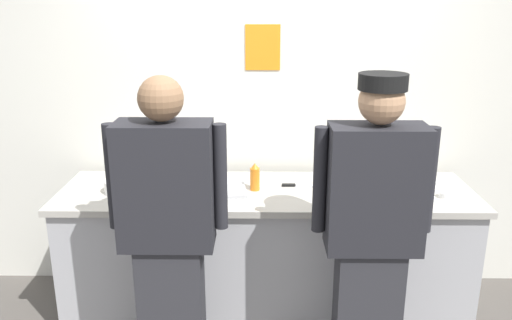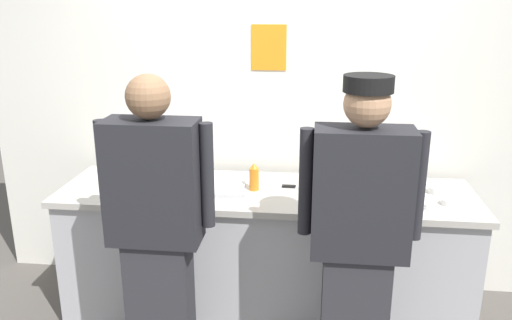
{
  "view_description": "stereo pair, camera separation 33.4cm",
  "coord_description": "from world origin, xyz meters",
  "px_view_note": "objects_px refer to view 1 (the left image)",
  "views": [
    {
      "loc": [
        -0.03,
        -2.76,
        2.06
      ],
      "look_at": [
        -0.07,
        0.44,
        1.08
      ],
      "focal_mm": 36.56,
      "sensor_mm": 36.0,
      "label": 1
    },
    {
      "loc": [
        0.3,
        -2.74,
        2.06
      ],
      "look_at": [
        -0.07,
        0.44,
        1.08
      ],
      "focal_mm": 36.56,
      "sensor_mm": 36.0,
      "label": 2
    }
  ],
  "objects_px": {
    "squeeze_bottle_primary": "(255,177)",
    "chefs_knife": "(299,185)",
    "chef_near_left": "(168,230)",
    "ramekin_red_sauce": "(432,183)",
    "ramekin_green_sauce": "(119,175)",
    "ramekin_orange_sauce": "(446,195)",
    "ramekin_yellow_sauce": "(428,198)",
    "plate_stack_rear": "(148,178)",
    "chef_center": "(372,230)",
    "sheet_tray": "(204,188)",
    "mixing_bowl_steel": "(351,178)",
    "plate_stack_front": "(120,186)"
  },
  "relations": [
    {
      "from": "chef_near_left",
      "to": "ramekin_orange_sauce",
      "type": "distance_m",
      "value": 1.72
    },
    {
      "from": "chef_center",
      "to": "chefs_knife",
      "type": "xyz_separation_m",
      "value": [
        -0.33,
        0.76,
        -0.03
      ]
    },
    {
      "from": "chef_near_left",
      "to": "ramekin_yellow_sauce",
      "type": "xyz_separation_m",
      "value": [
        1.5,
        0.47,
        -0.0
      ]
    },
    {
      "from": "sheet_tray",
      "to": "ramekin_red_sauce",
      "type": "relative_size",
      "value": 4.95
    },
    {
      "from": "mixing_bowl_steel",
      "to": "ramekin_yellow_sauce",
      "type": "bearing_deg",
      "value": -31.82
    },
    {
      "from": "chef_near_left",
      "to": "ramekin_yellow_sauce",
      "type": "distance_m",
      "value": 1.57
    },
    {
      "from": "squeeze_bottle_primary",
      "to": "ramekin_red_sauce",
      "type": "relative_size",
      "value": 1.69
    },
    {
      "from": "ramekin_yellow_sauce",
      "to": "ramekin_orange_sauce",
      "type": "bearing_deg",
      "value": 27.13
    },
    {
      "from": "chef_near_left",
      "to": "sheet_tray",
      "type": "distance_m",
      "value": 0.67
    },
    {
      "from": "chefs_knife",
      "to": "plate_stack_front",
      "type": "bearing_deg",
      "value": -173.82
    },
    {
      "from": "mixing_bowl_steel",
      "to": "squeeze_bottle_primary",
      "type": "relative_size",
      "value": 1.81
    },
    {
      "from": "ramekin_yellow_sauce",
      "to": "mixing_bowl_steel",
      "type": "bearing_deg",
      "value": 148.18
    },
    {
      "from": "ramekin_orange_sauce",
      "to": "squeeze_bottle_primary",
      "type": "bearing_deg",
      "value": 174.07
    },
    {
      "from": "chefs_knife",
      "to": "plate_stack_rear",
      "type": "bearing_deg",
      "value": 175.49
    },
    {
      "from": "chef_near_left",
      "to": "sheet_tray",
      "type": "relative_size",
      "value": 3.24
    },
    {
      "from": "ramekin_green_sauce",
      "to": "ramekin_orange_sauce",
      "type": "relative_size",
      "value": 1.01
    },
    {
      "from": "sheet_tray",
      "to": "ramekin_green_sauce",
      "type": "xyz_separation_m",
      "value": [
        -0.6,
        0.2,
        0.01
      ]
    },
    {
      "from": "chefs_knife",
      "to": "squeeze_bottle_primary",
      "type": "bearing_deg",
      "value": -166.45
    },
    {
      "from": "chef_near_left",
      "to": "squeeze_bottle_primary",
      "type": "height_order",
      "value": "chef_near_left"
    },
    {
      "from": "chef_near_left",
      "to": "chef_center",
      "type": "distance_m",
      "value": 1.06
    },
    {
      "from": "ramekin_green_sauce",
      "to": "ramekin_yellow_sauce",
      "type": "distance_m",
      "value": 2.02
    },
    {
      "from": "mixing_bowl_steel",
      "to": "ramekin_red_sauce",
      "type": "relative_size",
      "value": 3.07
    },
    {
      "from": "mixing_bowl_steel",
      "to": "ramekin_orange_sauce",
      "type": "height_order",
      "value": "mixing_bowl_steel"
    },
    {
      "from": "squeeze_bottle_primary",
      "to": "plate_stack_rear",
      "type": "bearing_deg",
      "value": 168.32
    },
    {
      "from": "plate_stack_front",
      "to": "squeeze_bottle_primary",
      "type": "relative_size",
      "value": 1.1
    },
    {
      "from": "plate_stack_rear",
      "to": "chef_near_left",
      "type": "bearing_deg",
      "value": -71.23
    },
    {
      "from": "ramekin_green_sauce",
      "to": "ramekin_orange_sauce",
      "type": "height_order",
      "value": "ramekin_green_sauce"
    },
    {
      "from": "chef_center",
      "to": "chefs_knife",
      "type": "bearing_deg",
      "value": 113.3
    },
    {
      "from": "plate_stack_rear",
      "to": "mixing_bowl_steel",
      "type": "xyz_separation_m",
      "value": [
        1.35,
        -0.08,
        0.04
      ]
    },
    {
      "from": "ramekin_orange_sauce",
      "to": "ramekin_yellow_sauce",
      "type": "bearing_deg",
      "value": -152.87
    },
    {
      "from": "plate_stack_front",
      "to": "sheet_tray",
      "type": "xyz_separation_m",
      "value": [
        0.52,
        0.05,
        -0.03
      ]
    },
    {
      "from": "ramekin_green_sauce",
      "to": "chefs_knife",
      "type": "height_order",
      "value": "ramekin_green_sauce"
    },
    {
      "from": "plate_stack_rear",
      "to": "ramekin_green_sauce",
      "type": "bearing_deg",
      "value": 166.36
    },
    {
      "from": "squeeze_bottle_primary",
      "to": "chefs_knife",
      "type": "xyz_separation_m",
      "value": [
        0.29,
        0.07,
        -0.08
      ]
    },
    {
      "from": "ramekin_green_sauce",
      "to": "chefs_knife",
      "type": "bearing_deg",
      "value": -6.1
    },
    {
      "from": "plate_stack_front",
      "to": "ramekin_green_sauce",
      "type": "distance_m",
      "value": 0.27
    },
    {
      "from": "mixing_bowl_steel",
      "to": "chefs_knife",
      "type": "distance_m",
      "value": 0.34
    },
    {
      "from": "chef_near_left",
      "to": "mixing_bowl_steel",
      "type": "height_order",
      "value": "chef_near_left"
    },
    {
      "from": "plate_stack_rear",
      "to": "squeeze_bottle_primary",
      "type": "xyz_separation_m",
      "value": [
        0.72,
        -0.15,
        0.06
      ]
    },
    {
      "from": "plate_stack_rear",
      "to": "sheet_tray",
      "type": "relative_size",
      "value": 0.4
    },
    {
      "from": "chef_near_left",
      "to": "squeeze_bottle_primary",
      "type": "bearing_deg",
      "value": 56.21
    },
    {
      "from": "plate_stack_rear",
      "to": "squeeze_bottle_primary",
      "type": "distance_m",
      "value": 0.74
    },
    {
      "from": "chefs_knife",
      "to": "chef_center",
      "type": "bearing_deg",
      "value": -66.7
    },
    {
      "from": "plate_stack_rear",
      "to": "mixing_bowl_steel",
      "type": "bearing_deg",
      "value": -3.27
    },
    {
      "from": "chef_center",
      "to": "sheet_tray",
      "type": "bearing_deg",
      "value": 144.14
    },
    {
      "from": "ramekin_green_sauce",
      "to": "ramekin_orange_sauce",
      "type": "distance_m",
      "value": 2.14
    },
    {
      "from": "chef_near_left",
      "to": "ramekin_green_sauce",
      "type": "xyz_separation_m",
      "value": [
        -0.49,
        0.87,
        0.01
      ]
    },
    {
      "from": "chef_near_left",
      "to": "chefs_knife",
      "type": "distance_m",
      "value": 1.04
    },
    {
      "from": "ramekin_yellow_sauce",
      "to": "chefs_knife",
      "type": "relative_size",
      "value": 0.29
    },
    {
      "from": "sheet_tray",
      "to": "ramekin_red_sauce",
      "type": "bearing_deg",
      "value": 3.01
    }
  ]
}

